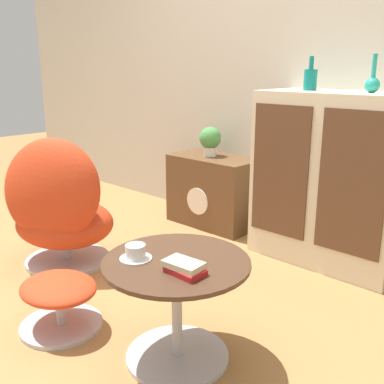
% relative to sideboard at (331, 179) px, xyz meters
% --- Properties ---
extents(ground_plane, '(12.00, 12.00, 0.00)m').
position_rel_sideboard_xyz_m(ground_plane, '(-0.62, -1.45, -0.53)').
color(ground_plane, '#A87542').
extents(wall_back, '(6.40, 0.06, 2.60)m').
position_rel_sideboard_xyz_m(wall_back, '(-0.62, 0.25, 0.77)').
color(wall_back, beige).
rests_on(wall_back, ground_plane).
extents(sideboard, '(0.91, 0.45, 1.06)m').
position_rel_sideboard_xyz_m(sideboard, '(0.00, 0.00, 0.00)').
color(sideboard, beige).
rests_on(sideboard, ground_plane).
extents(tv_console, '(0.69, 0.39, 0.54)m').
position_rel_sideboard_xyz_m(tv_console, '(-0.97, 0.03, -0.26)').
color(tv_console, brown).
rests_on(tv_console, ground_plane).
extents(egg_chair, '(0.81, 0.79, 0.83)m').
position_rel_sideboard_xyz_m(egg_chair, '(-1.16, -1.20, -0.16)').
color(egg_chair, '#B7B7BC').
rests_on(egg_chair, ground_plane).
extents(ottoman, '(0.39, 0.39, 0.25)m').
position_rel_sideboard_xyz_m(ottoman, '(-0.54, -1.59, -0.37)').
color(ottoman, '#B7B7BC').
rests_on(ottoman, ground_plane).
extents(coffee_table, '(0.60, 0.60, 0.45)m').
position_rel_sideboard_xyz_m(coffee_table, '(0.03, -1.37, -0.25)').
color(coffee_table, '#B7B7BC').
rests_on(coffee_table, ground_plane).
extents(vase_leftmost, '(0.08, 0.08, 0.20)m').
position_rel_sideboard_xyz_m(vase_leftmost, '(-0.19, 0.00, 0.60)').
color(vase_leftmost, '#147A75').
rests_on(vase_leftmost, sideboard).
extents(vase_inner_left, '(0.08, 0.08, 0.21)m').
position_rel_sideboard_xyz_m(vase_inner_left, '(0.19, 0.00, 0.58)').
color(vase_inner_left, teal).
rests_on(vase_inner_left, sideboard).
extents(potted_plant, '(0.17, 0.17, 0.22)m').
position_rel_sideboard_xyz_m(potted_plant, '(-1.01, 0.03, 0.13)').
color(potted_plant, silver).
rests_on(potted_plant, tv_console).
extents(teacup, '(0.13, 0.13, 0.06)m').
position_rel_sideboard_xyz_m(teacup, '(-0.10, -1.48, -0.05)').
color(teacup, white).
rests_on(teacup, coffee_table).
extents(book_stack, '(0.16, 0.10, 0.05)m').
position_rel_sideboard_xyz_m(book_stack, '(0.13, -1.44, -0.06)').
color(book_stack, red).
rests_on(book_stack, coffee_table).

